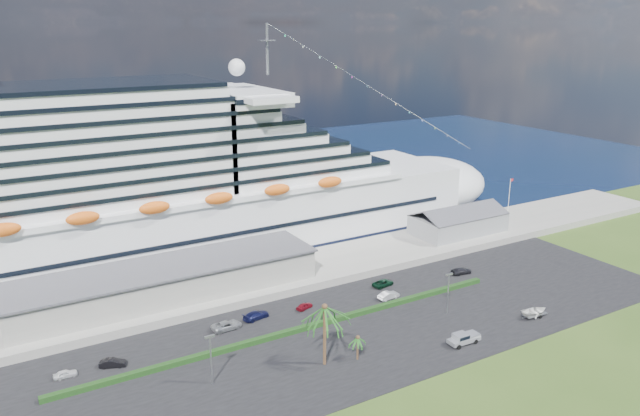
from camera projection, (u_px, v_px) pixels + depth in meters
ground at (388, 359)px, 104.13m from camera, size 420.00×420.00×0.00m
asphalt_lot at (352, 332)px, 113.19m from camera, size 140.00×38.00×0.12m
wharf at (279, 275)px, 136.87m from camera, size 240.00×20.00×1.80m
water at (159, 189)px, 211.37m from camera, size 420.00×160.00×0.02m
cruise_ship at (146, 194)px, 141.66m from camera, size 191.00×38.00×54.00m
terminal_building at (166, 280)px, 123.51m from camera, size 61.00×15.00×6.30m
port_shed at (458, 222)px, 161.23m from camera, size 24.00×12.31×7.37m
flagpole at (509, 198)px, 168.93m from camera, size 1.08×0.16×12.00m
hedge at (300, 329)px, 113.27m from camera, size 88.00×1.10×0.90m
lamp_post_left at (211, 353)px, 95.55m from camera, size 1.60×0.35×8.27m
lamp_post_right at (448, 288)px, 118.96m from camera, size 1.60×0.35×8.27m
palm_tall at (325, 314)px, 99.92m from camera, size 8.82×8.82×11.13m
palm_short at (358, 340)px, 102.95m from camera, size 3.53×3.53×4.56m
parked_car_0 at (65, 374)px, 98.49m from camera, size 3.65×1.50×1.24m
parked_car_1 at (113, 363)px, 101.53m from camera, size 4.50×3.00×1.40m
parked_car_2 at (227, 325)px, 113.92m from camera, size 5.75×2.84×1.57m
parked_car_3 at (256, 315)px, 117.93m from camera, size 5.67×3.27×1.55m
parked_car_4 at (304, 306)px, 122.07m from camera, size 3.94×2.55×1.25m
parked_car_5 at (389, 295)px, 126.49m from camera, size 4.90×2.12×1.57m
parked_car_6 at (383, 283)px, 132.67m from camera, size 5.36×3.14×1.40m
parked_car_7 at (461, 271)px, 139.05m from camera, size 5.18×2.52×1.45m
pickup_truck at (464, 338)px, 108.58m from camera, size 6.10×2.44×2.13m
boat_trailer at (535, 311)px, 118.53m from camera, size 6.26×4.18×1.78m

